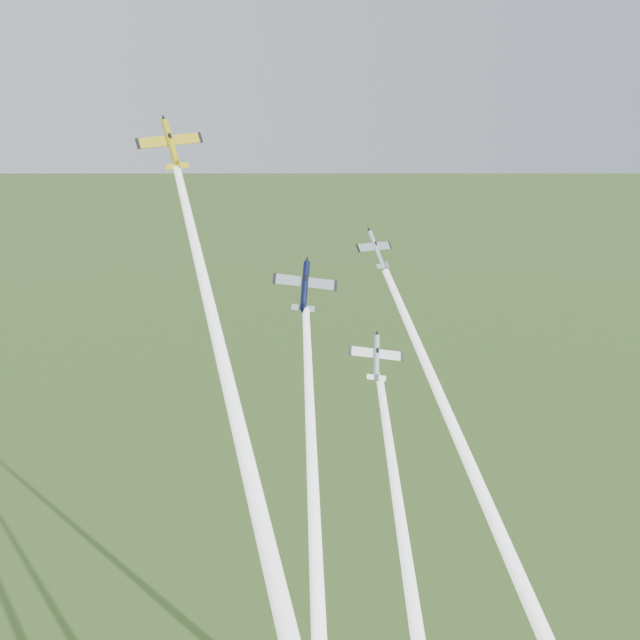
{
  "coord_description": "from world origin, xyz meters",
  "views": [
    {
      "loc": [
        -44.47,
        -95.74,
        123.29
      ],
      "look_at": [
        0.0,
        -6.0,
        92.0
      ],
      "focal_mm": 45.0,
      "sensor_mm": 36.0,
      "label": 1
    }
  ],
  "objects_px": {
    "plane_navy": "(305,286)",
    "plane_silver_low": "(377,357)",
    "plane_yellow": "(171,144)",
    "plane_silver_right": "(376,249)"
  },
  "relations": [
    {
      "from": "plane_navy",
      "to": "plane_silver_low",
      "type": "relative_size",
      "value": 1.17
    },
    {
      "from": "plane_yellow",
      "to": "plane_navy",
      "type": "relative_size",
      "value": 0.98
    },
    {
      "from": "plane_navy",
      "to": "plane_yellow",
      "type": "bearing_deg",
      "value": 179.82
    },
    {
      "from": "plane_navy",
      "to": "plane_silver_low",
      "type": "distance_m",
      "value": 13.94
    },
    {
      "from": "plane_yellow",
      "to": "plane_navy",
      "type": "height_order",
      "value": "plane_yellow"
    },
    {
      "from": "plane_silver_low",
      "to": "plane_silver_right",
      "type": "bearing_deg",
      "value": 74.01
    },
    {
      "from": "plane_yellow",
      "to": "plane_silver_right",
      "type": "height_order",
      "value": "plane_yellow"
    },
    {
      "from": "plane_silver_right",
      "to": "plane_silver_low",
      "type": "bearing_deg",
      "value": -138.0
    },
    {
      "from": "plane_yellow",
      "to": "plane_silver_low",
      "type": "xyz_separation_m",
      "value": [
        20.82,
        -16.64,
        -26.47
      ]
    },
    {
      "from": "plane_yellow",
      "to": "plane_silver_right",
      "type": "distance_m",
      "value": 31.78
    }
  ]
}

